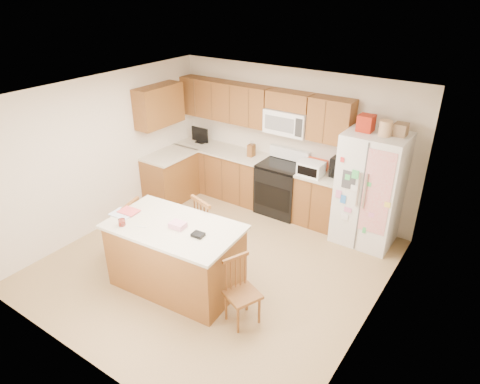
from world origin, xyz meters
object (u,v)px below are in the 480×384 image
Objects in this scene: stove at (281,187)px; refrigerator at (370,188)px; island at (176,256)px; windsor_chair_left at (126,231)px; windsor_chair_back at (211,231)px; windsor_chair_right at (242,293)px.

refrigerator reaches higher than stove.
refrigerator is 1.11× the size of island.
windsor_chair_left is at bearing 176.39° from island.
windsor_chair_back is 1.20× the size of windsor_chair_right.
island is 1.11m from windsor_chair_right.
refrigerator reaches higher than windsor_chair_left.
stove is at bearing 86.33° from windsor_chair_back.
windsor_chair_back is (-0.12, -1.88, 0.03)m from stove.
windsor_chair_back is 1.36m from windsor_chair_right.
stove reaches higher than windsor_chair_left.
windsor_chair_left is at bearing -114.91° from stove.
windsor_chair_right is at bearing -3.57° from windsor_chair_left.
stove reaches higher than island.
refrigerator is (1.57, -0.06, 0.45)m from stove.
windsor_chair_right is at bearing -70.15° from stove.
stove reaches higher than windsor_chair_back.
windsor_chair_left is 0.92× the size of windsor_chair_back.
stove is at bearing 86.98° from island.
windsor_chair_back reaches higher than windsor_chair_left.
island is at bearing 176.47° from windsor_chair_right.
windsor_chair_left is at bearing 176.43° from windsor_chair_right.
windsor_chair_back is (0.02, 0.74, 0.02)m from island.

